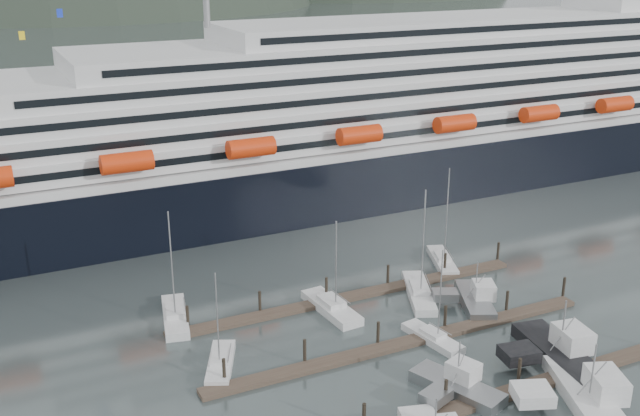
{
  "coord_description": "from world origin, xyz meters",
  "views": [
    {
      "loc": [
        -45.99,
        -59.55,
        42.35
      ],
      "look_at": [
        -6.52,
        22.0,
        10.49
      ],
      "focal_mm": 42.0,
      "sensor_mm": 36.0,
      "label": 1
    }
  ],
  "objects_px": {
    "sailboat_d": "(419,293)",
    "sailboat_e": "(175,317)",
    "cruise_ship": "(420,119)",
    "trawler_c": "(587,399)",
    "trawler_d": "(559,353)",
    "sailboat_c": "(433,338)",
    "sailboat_a": "(221,364)",
    "sailboat_g": "(442,261)",
    "trawler_e": "(474,299)",
    "sailboat_f": "(331,308)",
    "trawler_b": "(456,386)"
  },
  "relations": [
    {
      "from": "cruise_ship",
      "to": "sailboat_d",
      "type": "height_order",
      "value": "cruise_ship"
    },
    {
      "from": "sailboat_c",
      "to": "sailboat_g",
      "type": "distance_m",
      "value": 22.3
    },
    {
      "from": "sailboat_a",
      "to": "sailboat_c",
      "type": "distance_m",
      "value": 23.94
    },
    {
      "from": "trawler_b",
      "to": "cruise_ship",
      "type": "bearing_deg",
      "value": -50.59
    },
    {
      "from": "cruise_ship",
      "to": "trawler_c",
      "type": "bearing_deg",
      "value": -110.17
    },
    {
      "from": "cruise_ship",
      "to": "sailboat_e",
      "type": "bearing_deg",
      "value": -148.3
    },
    {
      "from": "cruise_ship",
      "to": "sailboat_c",
      "type": "xyz_separation_m",
      "value": [
        -31.94,
        -52.66,
        -11.64
      ]
    },
    {
      "from": "cruise_ship",
      "to": "trawler_b",
      "type": "xyz_separation_m",
      "value": [
        -35.67,
        -62.42,
        -11.21
      ]
    },
    {
      "from": "cruise_ship",
      "to": "sailboat_a",
      "type": "height_order",
      "value": "cruise_ship"
    },
    {
      "from": "sailboat_c",
      "to": "trawler_e",
      "type": "distance_m",
      "value": 11.08
    },
    {
      "from": "sailboat_e",
      "to": "sailboat_a",
      "type": "bearing_deg",
      "value": -161.28
    },
    {
      "from": "sailboat_c",
      "to": "sailboat_a",
      "type": "bearing_deg",
      "value": 68.37
    },
    {
      "from": "sailboat_d",
      "to": "sailboat_f",
      "type": "distance_m",
      "value": 12.0
    },
    {
      "from": "cruise_ship",
      "to": "trawler_d",
      "type": "height_order",
      "value": "cruise_ship"
    },
    {
      "from": "sailboat_g",
      "to": "sailboat_c",
      "type": "bearing_deg",
      "value": 163.61
    },
    {
      "from": "trawler_e",
      "to": "sailboat_a",
      "type": "bearing_deg",
      "value": 114.94
    },
    {
      "from": "sailboat_d",
      "to": "sailboat_f",
      "type": "height_order",
      "value": "sailboat_d"
    },
    {
      "from": "cruise_ship",
      "to": "trawler_c",
      "type": "distance_m",
      "value": 75.27
    },
    {
      "from": "trawler_d",
      "to": "sailboat_a",
      "type": "bearing_deg",
      "value": 75.11
    },
    {
      "from": "sailboat_a",
      "to": "sailboat_g",
      "type": "distance_m",
      "value": 39.01
    },
    {
      "from": "sailboat_e",
      "to": "trawler_d",
      "type": "xyz_separation_m",
      "value": [
        34.61,
        -27.11,
        0.55
      ]
    },
    {
      "from": "sailboat_f",
      "to": "trawler_e",
      "type": "height_order",
      "value": "sailboat_f"
    },
    {
      "from": "sailboat_e",
      "to": "trawler_d",
      "type": "height_order",
      "value": "sailboat_e"
    },
    {
      "from": "sailboat_g",
      "to": "trawler_c",
      "type": "bearing_deg",
      "value": -170.75
    },
    {
      "from": "sailboat_d",
      "to": "sailboat_e",
      "type": "xyz_separation_m",
      "value": [
        -29.78,
        7.22,
        0.0
      ]
    },
    {
      "from": "sailboat_d",
      "to": "sailboat_e",
      "type": "distance_m",
      "value": 30.64
    },
    {
      "from": "sailboat_e",
      "to": "trawler_b",
      "type": "relative_size",
      "value": 1.43
    },
    {
      "from": "sailboat_f",
      "to": "trawler_d",
      "type": "distance_m",
      "value": 26.93
    },
    {
      "from": "trawler_d",
      "to": "trawler_e",
      "type": "xyz_separation_m",
      "value": [
        -0.04,
        14.84,
        -0.14
      ]
    },
    {
      "from": "cruise_ship",
      "to": "sailboat_a",
      "type": "distance_m",
      "value": 73.85
    },
    {
      "from": "cruise_ship",
      "to": "sailboat_g",
      "type": "relative_size",
      "value": 14.28
    },
    {
      "from": "sailboat_c",
      "to": "trawler_d",
      "type": "distance_m",
      "value": 13.64
    },
    {
      "from": "trawler_d",
      "to": "sailboat_c",
      "type": "bearing_deg",
      "value": 54.68
    },
    {
      "from": "sailboat_c",
      "to": "sailboat_e",
      "type": "bearing_deg",
      "value": 45.53
    },
    {
      "from": "sailboat_c",
      "to": "trawler_b",
      "type": "relative_size",
      "value": 1.15
    },
    {
      "from": "sailboat_e",
      "to": "sailboat_f",
      "type": "bearing_deg",
      "value": -96.86
    },
    {
      "from": "trawler_e",
      "to": "sailboat_e",
      "type": "bearing_deg",
      "value": 95.12
    },
    {
      "from": "trawler_b",
      "to": "sailboat_g",
      "type": "bearing_deg",
      "value": -53.02
    },
    {
      "from": "sailboat_f",
      "to": "trawler_e",
      "type": "distance_m",
      "value": 17.86
    },
    {
      "from": "sailboat_f",
      "to": "sailboat_g",
      "type": "relative_size",
      "value": 0.86
    },
    {
      "from": "sailboat_d",
      "to": "sailboat_e",
      "type": "height_order",
      "value": "sailboat_d"
    },
    {
      "from": "trawler_c",
      "to": "trawler_e",
      "type": "bearing_deg",
      "value": 12.87
    },
    {
      "from": "sailboat_c",
      "to": "sailboat_f",
      "type": "bearing_deg",
      "value": 22.2
    },
    {
      "from": "sailboat_g",
      "to": "trawler_d",
      "type": "relative_size",
      "value": 1.06
    },
    {
      "from": "sailboat_f",
      "to": "trawler_b",
      "type": "xyz_separation_m",
      "value": [
        3.3,
        -21.27,
        0.4
      ]
    },
    {
      "from": "trawler_c",
      "to": "sailboat_c",
      "type": "bearing_deg",
      "value": 41.57
    },
    {
      "from": "trawler_d",
      "to": "trawler_e",
      "type": "relative_size",
      "value": 1.34
    },
    {
      "from": "sailboat_d",
      "to": "sailboat_f",
      "type": "relative_size",
      "value": 1.2
    },
    {
      "from": "sailboat_c",
      "to": "sailboat_f",
      "type": "relative_size",
      "value": 0.93
    },
    {
      "from": "sailboat_c",
      "to": "trawler_c",
      "type": "bearing_deg",
      "value": -169.17
    }
  ]
}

